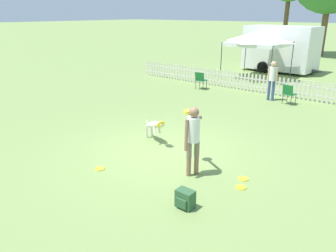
{
  "coord_description": "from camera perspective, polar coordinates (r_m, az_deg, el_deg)",
  "views": [
    {
      "loc": [
        5.2,
        -6.18,
        3.54
      ],
      "look_at": [
        0.13,
        -0.06,
        0.77
      ],
      "focal_mm": 35.0,
      "sensor_mm": 36.0,
      "label": 1
    }
  ],
  "objects": [
    {
      "name": "folding_chair_blue_left",
      "position": [
        14.05,
        20.29,
        5.47
      ],
      "size": [
        0.49,
        0.51,
        0.81
      ],
      "rotation": [
        0.0,
        0.0,
        2.99
      ],
      "color": "#333338",
      "rests_on": "ground_plane"
    },
    {
      "name": "canopy_tent_main",
      "position": [
        19.11,
        15.53,
        14.54
      ],
      "size": [
        2.92,
        2.92,
        2.61
      ],
      "color": "#333338",
      "rests_on": "ground_plane"
    },
    {
      "name": "folding_chair_center",
      "position": [
        15.95,
        5.69,
        8.15
      ],
      "size": [
        0.52,
        0.54,
        0.84
      ],
      "rotation": [
        0.0,
        0.0,
        3.27
      ],
      "color": "#333338",
      "rests_on": "ground_plane"
    },
    {
      "name": "picket_fence",
      "position": [
        15.38,
        19.1,
        6.46
      ],
      "size": [
        16.38,
        0.04,
        0.83
      ],
      "color": "beige",
      "rests_on": "ground_plane"
    },
    {
      "name": "leaping_dog",
      "position": [
        9.3,
        -2.42,
        0.12
      ],
      "size": [
        1.16,
        0.64,
        0.78
      ],
      "rotation": [
        0.0,
        0.0,
        -2.01
      ],
      "color": "beige",
      "rests_on": "ground_plane"
    },
    {
      "name": "frisbee_near_dog",
      "position": [
        7.26,
        12.57,
        -10.38
      ],
      "size": [
        0.22,
        0.22,
        0.02
      ],
      "color": "yellow",
      "rests_on": "ground_plane"
    },
    {
      "name": "frisbee_midfield",
      "position": [
        8.03,
        -11.79,
        -7.29
      ],
      "size": [
        0.22,
        0.22,
        0.02
      ],
      "color": "yellow",
      "rests_on": "ground_plane"
    },
    {
      "name": "handler_person",
      "position": [
        7.27,
        4.36,
        -1.22
      ],
      "size": [
        0.81,
        0.93,
        1.61
      ],
      "rotation": [
        0.0,
        0.0,
        1.13
      ],
      "color": "#8C664C",
      "rests_on": "ground_plane"
    },
    {
      "name": "equipment_trailer",
      "position": [
        21.98,
        19.05,
        12.74
      ],
      "size": [
        5.01,
        2.51,
        2.75
      ],
      "rotation": [
        0.0,
        0.0,
        -0.04
      ],
      "color": "white",
      "rests_on": "ground_plane"
    },
    {
      "name": "ground_plane",
      "position": [
        8.82,
        -0.42,
        -4.44
      ],
      "size": [
        240.0,
        240.0,
        0.0
      ],
      "primitive_type": "plane",
      "color": "olive"
    },
    {
      "name": "frisbee_near_handler",
      "position": [
        7.61,
        12.98,
        -8.93
      ],
      "size": [
        0.22,
        0.22,
        0.02
      ],
      "color": "yellow",
      "rests_on": "ground_plane"
    },
    {
      "name": "spectator_standing",
      "position": [
        14.39,
        17.73,
        8.15
      ],
      "size": [
        0.41,
        0.27,
        1.65
      ],
      "rotation": [
        0.0,
        0.0,
        3.24
      ],
      "color": "#334C7A",
      "rests_on": "ground_plane"
    },
    {
      "name": "backpack_on_grass",
      "position": [
        6.38,
        2.98,
        -12.59
      ],
      "size": [
        0.34,
        0.27,
        0.36
      ],
      "color": "#2D5633",
      "rests_on": "ground_plane"
    }
  ]
}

